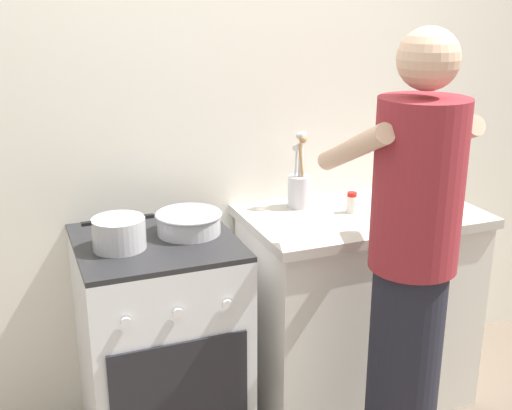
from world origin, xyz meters
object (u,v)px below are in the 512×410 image
stove_range (161,344)px  utensil_crock (299,186)px  pot (119,233)px  spice_bottle (352,203)px  mixing_bowl (189,222)px  person (410,277)px

stove_range → utensil_crock: (0.68, 0.16, 0.55)m
stove_range → pot: (-0.14, -0.04, 0.51)m
stove_range → spice_bottle: bearing=1.0°
spice_bottle → stove_range: bearing=-179.0°
mixing_bowl → pot: bearing=-168.0°
mixing_bowl → person: (0.62, -0.59, -0.09)m
mixing_bowl → utensil_crock: (0.54, 0.14, 0.05)m
utensil_crock → spice_bottle: (0.18, -0.15, -0.05)m
pot → utensil_crock: size_ratio=0.78×
stove_range → utensil_crock: bearing=13.5°
stove_range → utensil_crock: size_ratio=2.67×
pot → spice_bottle: size_ratio=2.92×
pot → spice_bottle: 0.99m
pot → person: 1.05m
person → mixing_bowl: bearing=136.6°
utensil_crock → person: bearing=-83.1°
utensil_crock → stove_range: bearing=-166.5°
utensil_crock → person: size_ratio=0.20×
mixing_bowl → utensil_crock: size_ratio=0.77×
utensil_crock → person: (0.09, -0.73, -0.14)m
pot → person: size_ratio=0.15×
spice_bottle → pot: bearing=-177.1°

